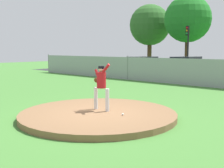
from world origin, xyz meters
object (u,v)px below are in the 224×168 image
object	(u,v)px
parked_car_teal	(186,67)
parked_car_charcoal	(142,66)
pitcher_youth	(101,83)
traffic_light_near	(188,41)
baseball	(123,114)

from	to	relation	value
parked_car_teal	parked_car_charcoal	bearing A→B (deg)	-170.59
pitcher_youth	traffic_light_near	bearing A→B (deg)	109.10
pitcher_youth	parked_car_charcoal	bearing A→B (deg)	121.28
baseball	parked_car_teal	world-z (taller)	parked_car_teal
traffic_light_near	parked_car_teal	bearing A→B (deg)	-63.31
parked_car_charcoal	traffic_light_near	size ratio (longest dim) A/B	1.06
pitcher_youth	parked_car_teal	world-z (taller)	pitcher_youth
baseball	parked_car_teal	distance (m)	15.68
pitcher_youth	parked_car_teal	xyz separation A→B (m)	(-4.45, 14.55, -0.33)
baseball	traffic_light_near	size ratio (longest dim) A/B	0.02
baseball	pitcher_youth	bearing A→B (deg)	174.19
parked_car_charcoal	parked_car_teal	xyz separation A→B (m)	(3.99, 0.66, 0.03)
pitcher_youth	parked_car_teal	size ratio (longest dim) A/B	0.34
pitcher_youth	baseball	world-z (taller)	pitcher_youth
baseball	parked_car_charcoal	size ratio (longest dim) A/B	0.02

